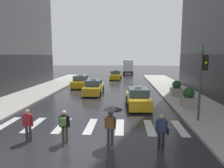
{
  "coord_description": "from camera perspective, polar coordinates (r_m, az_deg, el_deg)",
  "views": [
    {
      "loc": [
        2.1,
        -8.78,
        4.3
      ],
      "look_at": [
        0.99,
        8.0,
        1.92
      ],
      "focal_mm": 32.17,
      "sensor_mm": 36.0,
      "label": 1
    }
  ],
  "objects": [
    {
      "name": "pedestrian_plain_coat",
      "position": [
        11.09,
        -22.78,
        -10.24
      ],
      "size": [
        0.55,
        0.24,
        1.65
      ],
      "color": "#333338",
      "rests_on": "ground"
    },
    {
      "name": "pedestrian_with_handbag",
      "position": [
        9.78,
        13.96,
        -12.34
      ],
      "size": [
        0.6,
        0.24,
        1.65
      ],
      "color": "black",
      "rests_on": "ground"
    },
    {
      "name": "planter_near_corner",
      "position": [
        17.48,
        20.9,
        -3.79
      ],
      "size": [
        1.1,
        1.1,
        1.6
      ],
      "color": "#A8A399",
      "rests_on": "curb_right"
    },
    {
      "name": "pedestrian_with_umbrella",
      "position": [
        9.71,
        -0.07,
        -8.62
      ],
      "size": [
        0.96,
        0.96,
        1.94
      ],
      "color": "#333338",
      "rests_on": "ground"
    },
    {
      "name": "taxi_lead",
      "position": [
        17.08,
        7.41,
        -4.1
      ],
      "size": [
        2.08,
        4.61,
        1.8
      ],
      "color": "gold",
      "rests_on": "ground"
    },
    {
      "name": "taxi_second",
      "position": [
        22.65,
        -5.17,
        -1.06
      ],
      "size": [
        1.96,
        4.55,
        1.8
      ],
      "color": "gold",
      "rests_on": "ground"
    },
    {
      "name": "taxi_third",
      "position": [
        27.8,
        -8.84,
        0.57
      ],
      "size": [
        1.99,
        4.57,
        1.8
      ],
      "color": "yellow",
      "rests_on": "ground"
    },
    {
      "name": "box_truck",
      "position": [
        48.01,
        4.6,
        5.1
      ],
      "size": [
        2.35,
        7.57,
        3.35
      ],
      "color": "#2D2D2D",
      "rests_on": "ground"
    },
    {
      "name": "ground_plane",
      "position": [
        10.0,
        -9.16,
        -17.53
      ],
      "size": [
        160.0,
        160.0,
        0.0
      ],
      "primitive_type": "plane",
      "color": "#26262B"
    },
    {
      "name": "pedestrian_with_backpack",
      "position": [
        10.33,
        -13.41,
        -10.97
      ],
      "size": [
        0.55,
        0.43,
        1.65
      ],
      "color": "#473D33",
      "rests_on": "ground"
    },
    {
      "name": "taxi_fourth",
      "position": [
        36.69,
        1.11,
        2.46
      ],
      "size": [
        2.13,
        4.63,
        1.8
      ],
      "color": "yellow",
      "rests_on": "ground"
    },
    {
      "name": "crosswalk_markings",
      "position": [
        12.71,
        -6.08,
        -11.75
      ],
      "size": [
        11.3,
        2.8,
        0.01
      ],
      "color": "silver",
      "rests_on": "ground"
    },
    {
      "name": "traffic_light_pole",
      "position": [
        13.76,
        24.35,
        2.99
      ],
      "size": [
        0.44,
        0.84,
        4.8
      ],
      "color": "#47474C",
      "rests_on": "curb_right"
    },
    {
      "name": "planter_mid_block",
      "position": [
        22.0,
        17.83,
        -1.3
      ],
      "size": [
        1.1,
        1.1,
        1.6
      ],
      "color": "#A8A399",
      "rests_on": "curb_right"
    }
  ]
}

